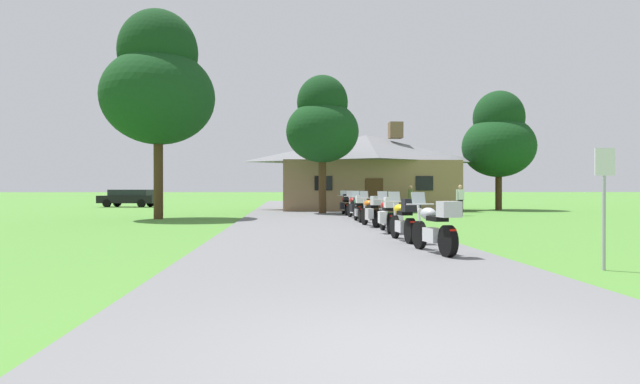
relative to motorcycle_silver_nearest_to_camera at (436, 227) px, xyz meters
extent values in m
plane|color=#4C8433|center=(-2.03, 13.25, -0.62)|extent=(500.00, 500.00, 0.00)
cube|color=slate|center=(-2.03, 11.25, -0.59)|extent=(6.40, 80.00, 0.06)
cylinder|color=black|center=(-0.13, 0.86, -0.24)|extent=(0.20, 0.65, 0.64)
cylinder|color=black|center=(0.08, -0.56, -0.24)|extent=(0.25, 0.66, 0.64)
cube|color=silver|center=(-0.02, 0.13, -0.18)|extent=(0.34, 0.59, 0.30)
ellipsoid|color=#B2B5BC|center=(-0.06, 0.38, 0.27)|extent=(0.37, 0.56, 0.26)
cube|color=black|center=(0.01, -0.07, 0.18)|extent=(0.35, 0.56, 0.10)
cylinder|color=silver|center=(-0.12, 0.82, 0.46)|extent=(0.66, 0.13, 0.03)
cylinder|color=silver|center=(-0.13, 0.86, 0.12)|extent=(0.09, 0.24, 0.73)
cube|color=#B2BCC6|center=(-0.14, 0.92, 0.60)|extent=(0.33, 0.16, 0.27)
sphere|color=silver|center=(-0.12, 0.82, 0.32)|extent=(0.11, 0.11, 0.11)
cube|color=#B7B7BC|center=(0.09, -0.61, 0.40)|extent=(0.45, 0.42, 0.32)
cube|color=red|center=(0.12, -0.78, -0.01)|extent=(0.14, 0.05, 0.06)
cylinder|color=silver|center=(0.17, -0.23, -0.34)|extent=(0.15, 0.55, 0.07)
cylinder|color=black|center=(-0.14, 3.49, -0.24)|extent=(0.15, 0.65, 0.64)
cylinder|color=black|center=(-0.05, 2.05, -0.24)|extent=(0.19, 0.65, 0.64)
cube|color=silver|center=(-0.10, 2.75, -0.18)|extent=(0.29, 0.57, 0.30)
ellipsoid|color=gold|center=(-0.11, 3.01, 0.27)|extent=(0.33, 0.54, 0.26)
cube|color=black|center=(-0.09, 2.55, 0.18)|extent=(0.31, 0.54, 0.10)
cylinder|color=silver|center=(-0.14, 3.45, 0.46)|extent=(0.66, 0.07, 0.03)
cylinder|color=silver|center=(-0.14, 3.49, 0.12)|extent=(0.07, 0.24, 0.73)
cube|color=#B2BCC6|center=(-0.15, 3.55, 0.60)|extent=(0.33, 0.13, 0.27)
sphere|color=silver|center=(-0.14, 3.45, 0.32)|extent=(0.11, 0.11, 0.11)
cube|color=black|center=(-0.05, 2.00, 0.40)|extent=(0.42, 0.38, 0.32)
cube|color=red|center=(-0.04, 1.83, -0.01)|extent=(0.14, 0.04, 0.06)
cylinder|color=silver|center=(0.07, 2.38, -0.34)|extent=(0.10, 0.55, 0.07)
cylinder|color=black|center=(0.06, 6.39, -0.24)|extent=(0.12, 0.64, 0.64)
cylinder|color=black|center=(0.04, 4.95, -0.24)|extent=(0.16, 0.64, 0.64)
cube|color=silver|center=(0.05, 5.65, -0.18)|extent=(0.27, 0.56, 0.30)
ellipsoid|color=maroon|center=(0.05, 5.91, 0.27)|extent=(0.31, 0.52, 0.26)
cube|color=black|center=(0.05, 5.45, 0.18)|extent=(0.29, 0.52, 0.10)
cylinder|color=silver|center=(0.06, 6.35, 0.46)|extent=(0.66, 0.04, 0.03)
cylinder|color=silver|center=(0.06, 6.39, 0.12)|extent=(0.06, 0.24, 0.73)
cube|color=#B2BCC6|center=(0.06, 6.45, 0.60)|extent=(0.32, 0.11, 0.27)
sphere|color=silver|center=(0.06, 6.35, 0.32)|extent=(0.11, 0.11, 0.11)
cube|color=silver|center=(0.04, 4.90, 0.40)|extent=(0.40, 0.36, 0.32)
cube|color=red|center=(0.04, 4.73, -0.01)|extent=(0.14, 0.03, 0.06)
cylinder|color=silver|center=(0.18, 5.27, -0.34)|extent=(0.08, 0.55, 0.07)
cube|color=silver|center=(-0.22, 5.00, -0.06)|extent=(0.20, 0.40, 0.36)
cube|color=silver|center=(0.30, 5.00, -0.06)|extent=(0.20, 0.40, 0.36)
cylinder|color=black|center=(-0.16, 8.98, -0.24)|extent=(0.21, 0.65, 0.64)
cylinder|color=black|center=(0.06, 7.56, -0.24)|extent=(0.25, 0.66, 0.64)
cube|color=silver|center=(-0.05, 8.25, -0.18)|extent=(0.34, 0.59, 0.30)
ellipsoid|color=orange|center=(-0.09, 8.51, 0.27)|extent=(0.38, 0.56, 0.26)
cube|color=black|center=(-0.02, 8.06, 0.18)|extent=(0.36, 0.56, 0.10)
cylinder|color=silver|center=(-0.16, 8.95, 0.46)|extent=(0.66, 0.13, 0.03)
cylinder|color=silver|center=(-0.16, 8.98, 0.12)|extent=(0.10, 0.24, 0.73)
cube|color=#B2BCC6|center=(-0.17, 9.04, 0.60)|extent=(0.33, 0.16, 0.27)
sphere|color=silver|center=(-0.16, 8.95, 0.32)|extent=(0.11, 0.11, 0.11)
cube|color=#B7B7BC|center=(0.07, 7.51, 0.40)|extent=(0.45, 0.42, 0.32)
cube|color=red|center=(0.10, 7.34, -0.01)|extent=(0.14, 0.05, 0.06)
cylinder|color=silver|center=(0.15, 7.90, -0.34)|extent=(0.15, 0.55, 0.07)
cube|color=#B7B7BC|center=(-0.20, 7.57, -0.06)|extent=(0.26, 0.43, 0.36)
cube|color=#B7B7BC|center=(0.31, 7.65, -0.06)|extent=(0.26, 0.43, 0.36)
cylinder|color=black|center=(-0.11, 11.85, -0.24)|extent=(0.12, 0.64, 0.64)
cylinder|color=black|center=(-0.09, 10.41, -0.24)|extent=(0.16, 0.64, 0.64)
cube|color=silver|center=(-0.10, 11.11, -0.18)|extent=(0.27, 0.56, 0.30)
ellipsoid|color=#195B33|center=(-0.10, 11.37, 0.27)|extent=(0.31, 0.52, 0.26)
cube|color=black|center=(-0.10, 10.91, 0.18)|extent=(0.29, 0.52, 0.10)
cylinder|color=silver|center=(-0.11, 11.81, 0.46)|extent=(0.66, 0.04, 0.03)
cylinder|color=silver|center=(-0.11, 11.85, 0.12)|extent=(0.06, 0.24, 0.73)
cube|color=#B2BCC6|center=(-0.11, 11.91, 0.60)|extent=(0.32, 0.11, 0.27)
sphere|color=silver|center=(-0.11, 11.81, 0.32)|extent=(0.11, 0.11, 0.11)
cube|color=silver|center=(-0.09, 10.36, 0.40)|extent=(0.40, 0.36, 0.32)
cube|color=red|center=(-0.09, 10.19, -0.01)|extent=(0.14, 0.03, 0.06)
cylinder|color=silver|center=(0.04, 10.73, -0.34)|extent=(0.08, 0.55, 0.07)
cylinder|color=black|center=(-0.03, 14.67, -0.24)|extent=(0.21, 0.65, 0.64)
cylinder|color=black|center=(0.20, 13.25, -0.24)|extent=(0.25, 0.66, 0.64)
cube|color=silver|center=(0.09, 13.94, -0.18)|extent=(0.34, 0.59, 0.30)
ellipsoid|color=maroon|center=(0.05, 14.20, 0.27)|extent=(0.38, 0.56, 0.26)
cube|color=black|center=(0.12, 13.74, 0.18)|extent=(0.36, 0.56, 0.10)
cylinder|color=silver|center=(-0.02, 14.63, 0.46)|extent=(0.66, 0.13, 0.03)
cylinder|color=silver|center=(-0.03, 14.67, 0.12)|extent=(0.10, 0.24, 0.73)
cube|color=#B2BCC6|center=(-0.03, 14.73, 0.60)|extent=(0.33, 0.16, 0.27)
sphere|color=silver|center=(-0.02, 14.63, 0.32)|extent=(0.11, 0.11, 0.11)
cube|color=black|center=(0.20, 13.20, 0.40)|extent=(0.45, 0.42, 0.32)
cube|color=red|center=(0.23, 13.03, -0.01)|extent=(0.14, 0.05, 0.06)
cylinder|color=silver|center=(0.29, 13.59, -0.34)|extent=(0.15, 0.55, 0.07)
cube|color=black|center=(-0.07, 13.26, -0.06)|extent=(0.26, 0.43, 0.36)
cube|color=black|center=(0.45, 13.34, -0.06)|extent=(0.26, 0.43, 0.36)
cylinder|color=black|center=(-0.02, 17.62, -0.24)|extent=(0.13, 0.64, 0.64)
cylinder|color=black|center=(0.01, 16.18, -0.24)|extent=(0.17, 0.64, 0.64)
cube|color=silver|center=(0.00, 16.88, -0.18)|extent=(0.27, 0.57, 0.30)
ellipsoid|color=maroon|center=(-0.01, 17.14, 0.27)|extent=(0.31, 0.53, 0.26)
cube|color=black|center=(0.00, 16.68, 0.18)|extent=(0.29, 0.53, 0.10)
cylinder|color=silver|center=(-0.02, 17.58, 0.46)|extent=(0.66, 0.05, 0.03)
cylinder|color=silver|center=(-0.02, 17.62, 0.12)|extent=(0.07, 0.24, 0.73)
cube|color=#B2BCC6|center=(-0.02, 17.68, 0.60)|extent=(0.32, 0.12, 0.27)
sphere|color=silver|center=(-0.02, 17.58, 0.32)|extent=(0.11, 0.11, 0.11)
cube|color=black|center=(0.02, 16.13, 0.40)|extent=(0.41, 0.37, 0.32)
cube|color=red|center=(0.02, 15.97, -0.01)|extent=(0.14, 0.03, 0.06)
cylinder|color=silver|center=(0.15, 16.51, -0.34)|extent=(0.08, 0.55, 0.07)
cube|color=black|center=(-0.25, 16.23, -0.06)|extent=(0.21, 0.41, 0.36)
cube|color=black|center=(0.27, 16.24, -0.06)|extent=(0.21, 0.41, 0.36)
cube|color=#896B4C|center=(2.32, 24.63, 1.02)|extent=(11.30, 6.54, 3.28)
pyramid|color=slate|center=(2.32, 24.63, 3.58)|extent=(11.98, 6.93, 1.85)
cube|color=brown|center=(4.35, 24.63, 4.85)|extent=(0.90, 0.90, 1.10)
cube|color=#472D19|center=(2.32, 21.33, 0.43)|extent=(1.10, 0.08, 2.10)
cube|color=black|center=(-0.85, 21.33, 1.18)|extent=(1.10, 0.06, 0.90)
cube|color=black|center=(5.48, 21.33, 1.18)|extent=(1.10, 0.06, 0.90)
cylinder|color=navy|center=(4.40, 20.39, -0.19)|extent=(0.14, 0.14, 0.86)
cylinder|color=navy|center=(4.32, 20.23, -0.19)|extent=(0.14, 0.14, 0.86)
cube|color=#5B6638|center=(4.36, 20.31, 0.52)|extent=(0.36, 0.42, 0.56)
cylinder|color=#5B6638|center=(4.46, 20.51, 0.50)|extent=(0.09, 0.09, 0.58)
cylinder|color=#5B6638|center=(4.26, 20.10, 0.50)|extent=(0.09, 0.09, 0.58)
sphere|color=tan|center=(4.36, 20.31, 0.94)|extent=(0.21, 0.21, 0.21)
cylinder|color=black|center=(6.16, 16.82, -0.19)|extent=(0.14, 0.14, 0.86)
cylinder|color=black|center=(6.33, 16.90, -0.19)|extent=(0.14, 0.14, 0.86)
cube|color=silver|center=(6.24, 16.86, 0.52)|extent=(0.42, 0.35, 0.56)
cylinder|color=silver|center=(6.03, 16.77, 0.50)|extent=(0.09, 0.09, 0.58)
cylinder|color=silver|center=(6.46, 16.95, 0.50)|extent=(0.09, 0.09, 0.58)
sphere|color=tan|center=(6.24, 16.86, 0.94)|extent=(0.21, 0.21, 0.21)
cylinder|color=#9EA0A5|center=(2.38, -2.09, 0.43)|extent=(0.06, 0.06, 2.10)
cube|color=silver|center=(2.38, -2.11, 1.28)|extent=(0.36, 0.02, 0.48)
cylinder|color=#422D19|center=(11.44, 24.23, 0.88)|extent=(0.44, 0.44, 3.01)
ellipsoid|color=#143D19|center=(11.44, 24.23, 3.75)|extent=(4.94, 4.94, 4.20)
ellipsoid|color=#123716|center=(11.44, 24.23, 5.72)|extent=(3.46, 3.46, 3.70)
cylinder|color=#422D19|center=(-9.25, 14.60, 1.57)|extent=(0.44, 0.44, 4.37)
ellipsoid|color=#143D19|center=(-9.25, 14.60, 5.22)|extent=(5.35, 5.35, 4.55)
ellipsoid|color=#123716|center=(-9.25, 14.60, 7.36)|extent=(3.74, 3.74, 4.01)
cylinder|color=#422D19|center=(-1.07, 19.01, 1.17)|extent=(0.44, 0.44, 3.58)
ellipsoid|color=#143D19|center=(-1.07, 19.01, 4.11)|extent=(4.16, 4.16, 3.53)
ellipsoid|color=#123716|center=(-1.07, 19.01, 5.77)|extent=(2.91, 2.91, 3.12)
cube|color=black|center=(-15.76, 32.20, 0.00)|extent=(4.84, 2.58, 0.60)
cube|color=black|center=(-15.57, 32.16, 0.54)|extent=(3.45, 2.13, 0.48)
cylinder|color=black|center=(-17.31, 31.60, -0.30)|extent=(0.67, 0.32, 0.64)
cylinder|color=black|center=(-17.03, 33.27, -0.30)|extent=(0.67, 0.32, 0.64)
cylinder|color=black|center=(-14.50, 31.12, -0.30)|extent=(0.67, 0.32, 0.64)
cylinder|color=black|center=(-14.22, 32.79, -0.30)|extent=(0.67, 0.32, 0.64)
camera|label=1|loc=(-3.17, -10.90, 0.80)|focal=29.45mm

